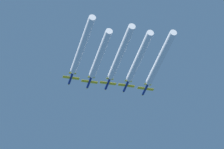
{
  "coord_description": "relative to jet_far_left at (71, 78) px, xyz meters",
  "views": [
    {
      "loc": [
        -88.01,
        -377.87,
        1.38
      ],
      "look_at": [
        0.11,
        -9.37,
        259.53
      ],
      "focal_mm": 135.44,
      "sensor_mm": 36.0,
      "label": 1
    }
  ],
  "objects": [
    {
      "name": "jet_far_right",
      "position": [
        42.52,
        0.68,
        -0.25
      ],
      "size": [
        9.17,
        13.36,
        3.21
      ],
      "color": "navy"
    },
    {
      "name": "jet_inner_left",
      "position": [
        10.52,
        0.72,
        -0.48
      ],
      "size": [
        9.17,
        13.36,
        3.21
      ],
      "color": "navy"
    },
    {
      "name": "smoke_trail_center",
      "position": [
        20.94,
        -29.3,
        0.05
      ],
      "size": [
        3.66,
        47.69,
        3.66
      ],
      "color": "white"
    },
    {
      "name": "smoke_trail_far_left",
      "position": [
        -0.0,
        -30.88,
        -0.03
      ],
      "size": [
        3.66,
        49.6,
        3.66
      ],
      "color": "white"
    },
    {
      "name": "jet_far_left",
      "position": [
        0.0,
        0.0,
        0.0
      ],
      "size": [
        9.17,
        13.36,
        3.21
      ],
      "color": "navy"
    },
    {
      "name": "smoke_trail_inner_left",
      "position": [
        10.52,
        -26.35,
        -0.51
      ],
      "size": [
        3.66,
        41.98,
        3.66
      ],
      "color": "white"
    },
    {
      "name": "smoke_trail_far_right",
      "position": [
        42.52,
        -29.45,
        -0.29
      ],
      "size": [
        3.66,
        48.1,
        3.66
      ],
      "color": "white"
    },
    {
      "name": "smoke_trail_inner_right",
      "position": [
        31.36,
        -27.87,
        0.05
      ],
      "size": [
        3.66,
        44.59,
        3.66
      ],
      "color": "white"
    },
    {
      "name": "jet_center",
      "position": [
        20.94,
        0.62,
        0.08
      ],
      "size": [
        9.17,
        13.36,
        3.21
      ],
      "color": "navy"
    },
    {
      "name": "jet_inner_right",
      "position": [
        31.36,
        0.5,
        0.08
      ],
      "size": [
        9.17,
        13.36,
        3.21
      ],
      "color": "navy"
    }
  ]
}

